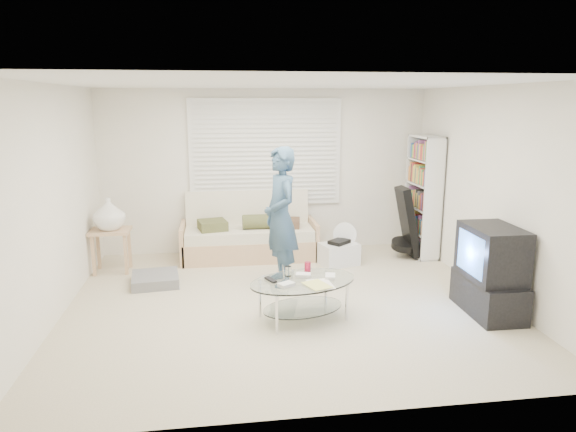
{
  "coord_description": "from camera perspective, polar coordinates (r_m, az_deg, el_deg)",
  "views": [
    {
      "loc": [
        -0.76,
        -5.61,
        2.31
      ],
      "look_at": [
        0.07,
        0.3,
        0.97
      ],
      "focal_mm": 32.0,
      "sensor_mm": 36.0,
      "label": 1
    }
  ],
  "objects": [
    {
      "name": "room_shell",
      "position": [
        6.18,
        -0.92,
        6.28
      ],
      "size": [
        5.02,
        4.52,
        2.51
      ],
      "color": "white",
      "rests_on": "ground"
    },
    {
      "name": "coffee_table",
      "position": [
        5.57,
        1.71,
        -7.96
      ],
      "size": [
        1.35,
        1.06,
        0.56
      ],
      "color": "silver",
      "rests_on": "ground"
    },
    {
      "name": "standing_person",
      "position": [
        6.45,
        -0.83,
        -0.15
      ],
      "size": [
        0.56,
        0.72,
        1.77
      ],
      "primitive_type": "imported",
      "rotation": [
        0.0,
        0.0,
        -1.35
      ],
      "color": "#35506B",
      "rests_on": "ground"
    },
    {
      "name": "futon_sofa",
      "position": [
        7.76,
        -4.36,
        -2.27
      ],
      "size": [
        2.01,
        0.81,
        0.98
      ],
      "color": "tan",
      "rests_on": "ground"
    },
    {
      "name": "bookshelf",
      "position": [
        8.01,
        14.75,
        2.12
      ],
      "size": [
        0.29,
        0.77,
        1.82
      ],
      "color": "white",
      "rests_on": "ground"
    },
    {
      "name": "ground",
      "position": [
        6.12,
        -0.3,
        -9.58
      ],
      "size": [
        5.0,
        5.0,
        0.0
      ],
      "primitive_type": "plane",
      "color": "tan",
      "rests_on": "ground"
    },
    {
      "name": "guitar_case",
      "position": [
        7.88,
        13.08,
        -1.22
      ],
      "size": [
        0.4,
        0.4,
        1.06
      ],
      "color": "black",
      "rests_on": "ground"
    },
    {
      "name": "floor_fan",
      "position": [
        7.61,
        6.21,
        -2.47
      ],
      "size": [
        0.36,
        0.24,
        0.58
      ],
      "color": "white",
      "rests_on": "ground"
    },
    {
      "name": "grey_floor_pillow",
      "position": [
        6.89,
        -14.52,
        -6.82
      ],
      "size": [
        0.64,
        0.64,
        0.13
      ],
      "primitive_type": "cube",
      "rotation": [
        0.0,
        0.0,
        0.12
      ],
      "color": "slate",
      "rests_on": "ground"
    },
    {
      "name": "side_table",
      "position": [
        7.38,
        -19.26,
        -0.11
      ],
      "size": [
        0.53,
        0.43,
        1.05
      ],
      "color": "tan",
      "rests_on": "ground"
    },
    {
      "name": "storage_bin",
      "position": [
        7.46,
        5.68,
        -4.15
      ],
      "size": [
        0.6,
        0.49,
        0.36
      ],
      "color": "white",
      "rests_on": "ground"
    },
    {
      "name": "tv_unit",
      "position": [
        6.1,
        21.55,
        -5.77
      ],
      "size": [
        0.52,
        0.92,
        0.99
      ],
      "color": "black",
      "rests_on": "ground"
    },
    {
      "name": "window_blinds",
      "position": [
        7.89,
        -2.48,
        7.07
      ],
      "size": [
        2.32,
        0.08,
        1.62
      ],
      "color": "silver",
      "rests_on": "ground"
    }
  ]
}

